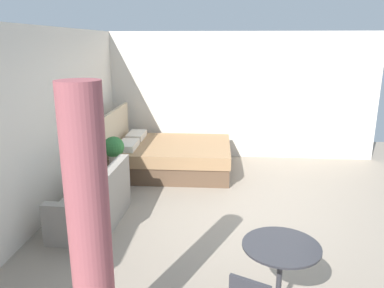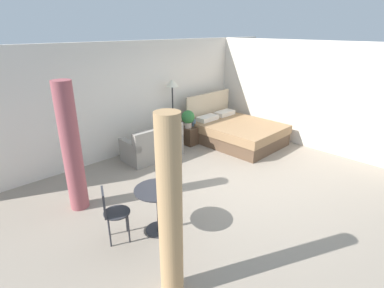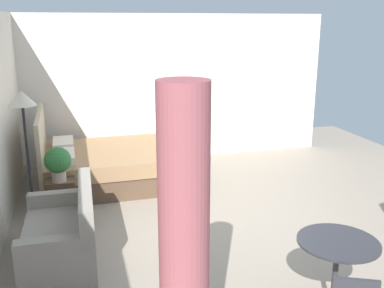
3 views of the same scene
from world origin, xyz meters
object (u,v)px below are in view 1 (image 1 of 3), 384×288
Objects in this scene: couch at (94,205)px; nightstand at (117,175)px; bed at (169,156)px; balcony_table at (280,267)px; vase at (117,155)px; floor_lamp at (86,108)px; potted_plant at (114,148)px.

couch reaches higher than nightstand.
bed is 4.22m from balcony_table.
bed reaches higher than vase.
balcony_table is (-1.63, -2.30, 0.23)m from couch.
couch is (-2.27, 0.70, -0.03)m from bed.
floor_lamp is at bearing 134.13° from nightstand.
couch is 7.21× the size of vase.
couch is 1.30m from nightstand.
couch is at bearing -177.22° from potted_plant.
nightstand is 1.31m from floor_lamp.
bed is at bearing -17.15° from couch.
potted_plant is 3.69m from balcony_table.
balcony_table is at bearing -142.15° from vase.
floor_lamp reaches higher than nightstand.
bed reaches higher than couch.
floor_lamp reaches higher than couch.
bed reaches higher than nightstand.
couch is 2.88× the size of nightstand.
floor_lamp is at bearing 46.05° from balcony_table.
floor_lamp is (-0.33, 0.34, 1.22)m from nightstand.
couch reaches higher than vase.
floor_lamp is at bearing 124.58° from potted_plant.
couch is 1.29m from potted_plant.
nightstand is at bearing 142.36° from bed.
vase reaches higher than nightstand.
floor_lamp is (-1.31, 1.09, 1.15)m from bed.
vase is 0.11× the size of floor_lamp.
floor_lamp is (-0.23, 0.33, 0.71)m from potted_plant.
couch is 2.83m from balcony_table.
vase is at bearing 2.74° from couch.
balcony_table is at bearing -133.95° from floor_lamp.
bed is 2.38m from couch.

